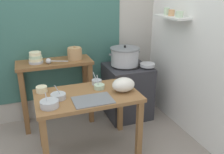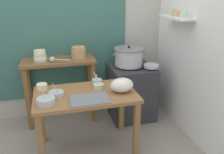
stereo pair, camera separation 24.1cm
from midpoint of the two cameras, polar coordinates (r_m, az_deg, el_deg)
The scene contains 18 objects.
ground_plane at distance 2.91m, azimuth -4.12°, elevation -17.62°, with size 9.00×9.00×0.00m, color gray.
wall_back at distance 3.42m, azimuth -6.87°, elevation 12.14°, with size 4.40×0.12×2.60m.
wall_right at distance 3.08m, azimuth 21.28°, elevation 9.93°, with size 0.30×3.20×2.60m.
prep_table at distance 2.65m, azimuth -3.67°, elevation -6.08°, with size 1.10×0.66×0.72m.
back_shelf_table at distance 3.29m, azimuth -10.33°, elevation 0.36°, with size 0.96×0.40×0.90m.
stove_block at distance 3.49m, azimuth 6.51°, elevation -3.48°, with size 0.60×0.61×0.78m.
steamer_pot at distance 3.31m, azimuth 6.10°, elevation 4.81°, with size 0.45×0.41×0.28m.
clay_pot at distance 3.23m, azimuth -5.86°, elevation 5.77°, with size 0.19×0.19×0.18m.
bowl_stack_enamel at distance 3.19m, azimuth -14.72°, elevation 4.81°, with size 0.18×0.18×0.14m.
ladle at distance 3.12m, azimuth -11.77°, elevation 4.10°, with size 0.26×0.13×0.07m.
serving_tray at distance 2.45m, azimuth -2.62°, elevation -5.36°, with size 0.40×0.28×0.01m, color slate.
plastic_bag at distance 2.61m, azimuth 5.01°, elevation -1.98°, with size 0.25×0.20×0.16m, color silver.
wide_pan at distance 3.30m, azimuth 11.43°, elevation 2.56°, with size 0.20×0.20×0.04m, color #B7BABF.
prep_bowl_0 at distance 2.75m, azimuth -13.96°, elevation -2.27°, with size 0.12×0.12×0.07m.
prep_bowl_1 at distance 2.55m, azimuth -10.53°, elevation -4.02°, with size 0.16×0.16×0.17m.
prep_bowl_2 at distance 2.83m, azimuth -1.16°, elevation -1.08°, with size 0.12×0.12×0.15m.
prep_bowl_3 at distance 2.40m, azimuth -12.72°, elevation -5.64°, with size 0.18×0.18×0.15m.
prep_bowl_4 at distance 2.71m, azimuth -0.71°, elevation -2.18°, with size 0.12×0.12×0.16m.
Camera 2 is at (-0.28, -2.29, 1.80)m, focal length 38.37 mm.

